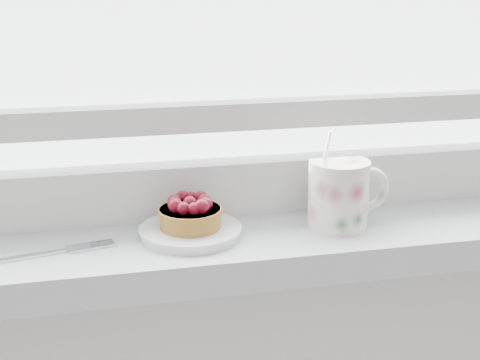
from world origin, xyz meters
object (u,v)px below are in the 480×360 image
object	(u,v)px
fork	(38,254)
saucer	(191,232)
raspberry_tart	(190,213)
floral_mug	(341,192)

from	to	relation	value
fork	saucer	bearing A→B (deg)	6.35
saucer	raspberry_tart	bearing A→B (deg)	87.66
raspberry_tart	fork	bearing A→B (deg)	-173.60
saucer	raspberry_tart	size ratio (longest dim) A/B	1.61
saucer	fork	world-z (taller)	saucer
floral_mug	fork	size ratio (longest dim) A/B	0.71
raspberry_tart	floral_mug	distance (m)	0.19
saucer	raspberry_tart	distance (m)	0.02
saucer	floral_mug	size ratio (longest dim) A/B	1.01
saucer	floral_mug	distance (m)	0.19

